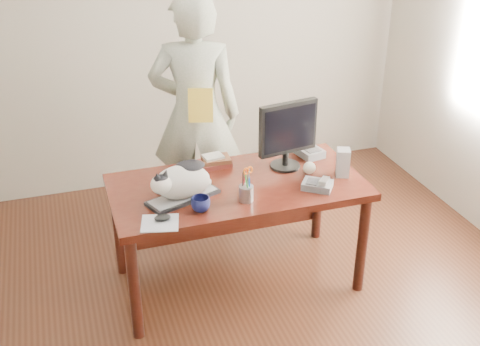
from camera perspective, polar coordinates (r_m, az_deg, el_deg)
name	(u,v)px	position (r m, az deg, el deg)	size (l,w,h in m)	color
room	(274,132)	(3.03, 3.22, 3.91)	(4.50, 4.50, 4.50)	black
desk	(234,198)	(3.94, -0.58, -2.40)	(1.60, 0.80, 0.75)	black
keyboard	(183,197)	(3.64, -5.42, -2.28)	(0.48, 0.32, 0.03)	black
cat	(180,181)	(3.58, -5.66, -0.76)	(0.42, 0.32, 0.25)	silver
monitor	(288,132)	(3.90, 4.56, 3.91)	(0.41, 0.23, 0.46)	black
pen_cup	(246,191)	(3.58, 0.59, -1.76)	(0.12, 0.12, 0.22)	#99999E
mousepad	(160,223)	(3.42, -7.60, -4.72)	(0.25, 0.23, 0.00)	silver
mouse	(163,218)	(3.43, -7.36, -4.22)	(0.11, 0.08, 0.04)	black
coffee_mug	(201,204)	(3.49, -3.75, -2.96)	(0.11, 0.11, 0.09)	#0D0F35
phone	(318,185)	(3.76, 7.40, -1.09)	(0.22, 0.21, 0.08)	slate
speaker	(343,162)	(3.92, 9.73, 0.99)	(0.11, 0.12, 0.18)	#A0A0A3
baseball	(309,168)	(3.93, 6.60, 0.49)	(0.08, 0.08, 0.08)	beige
book_stack	(215,161)	(4.02, -2.39, 1.14)	(0.21, 0.16, 0.08)	#551B16
calculator	(309,152)	(4.19, 6.58, 2.03)	(0.18, 0.22, 0.06)	slate
person	(195,115)	(4.44, -4.25, 5.50)	(0.67, 0.44, 1.83)	silver
held_book	(201,105)	(4.23, -3.75, 6.42)	(0.19, 0.15, 0.24)	gold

